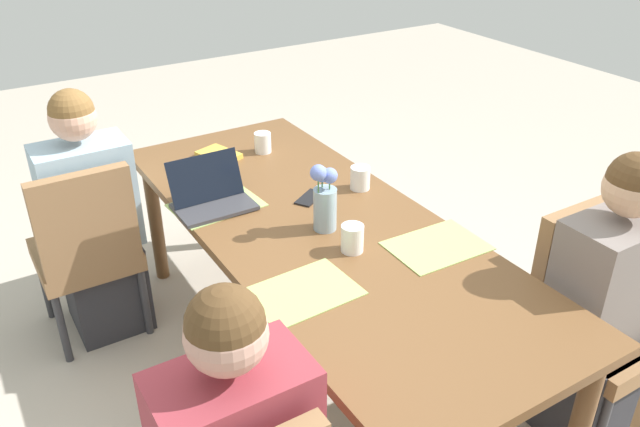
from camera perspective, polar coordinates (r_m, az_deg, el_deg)
The scene contains 16 objects.
ground_plane at distance 3.02m, azimuth 0.00°, elevation -13.14°, with size 10.00×10.00×0.00m, color #B2A899.
dining_table at distance 2.62m, azimuth 0.00°, elevation -2.34°, with size 2.27×0.90×0.74m.
chair_near_left_mid at distance 2.72m, azimuth 22.90°, elevation -7.79°, with size 0.44×0.44×0.90m.
person_near_left_mid at distance 2.63m, azimuth 23.48°, elevation -8.54°, with size 0.36×0.40×1.19m.
chair_far_left_far at distance 3.08m, azimuth -19.99°, elevation -2.66°, with size 0.44×0.44×0.90m.
person_far_left_far at distance 3.14m, azimuth -19.35°, elevation -1.33°, with size 0.36×0.40×1.19m.
flower_vase at distance 2.49m, azimuth 0.33°, elevation 1.35°, with size 0.10×0.11×0.29m.
placemat_far_left_near at distance 2.20m, azimuth -1.50°, elevation -6.98°, with size 0.36×0.26×0.00m, color #9EBC66.
placemat_near_left_mid at distance 2.48m, azimuth 10.32°, elevation -2.85°, with size 0.36×0.26×0.00m, color #9EBC66.
placemat_far_left_far at distance 2.76m, azimuth -9.16°, elevation 0.74°, with size 0.36×0.26×0.00m, color #9EBC66.
laptop_far_left_far at distance 2.73m, azimuth -9.60°, elevation 1.39°, with size 0.22×0.32×0.20m.
coffee_mug_near_left at distance 2.39m, azimuth 2.87°, elevation -2.21°, with size 0.09×0.09×0.11m, color white.
coffee_mug_near_right at distance 3.23m, azimuth -5.10°, elevation 6.29°, with size 0.08×0.08×0.10m, color white.
coffee_mug_centre_left at distance 2.85m, azimuth 3.58°, elevation 3.17°, with size 0.09×0.09×0.10m, color white.
book_red_cover at distance 3.21m, azimuth -8.97°, elevation 5.15°, with size 0.20×0.14×0.03m, color gold.
phone_black at distance 2.78m, azimuth -0.93°, elevation 1.40°, with size 0.15×0.07×0.01m, color black.
Camera 1 is at (-1.91, 1.17, 2.03)m, focal length 36.09 mm.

